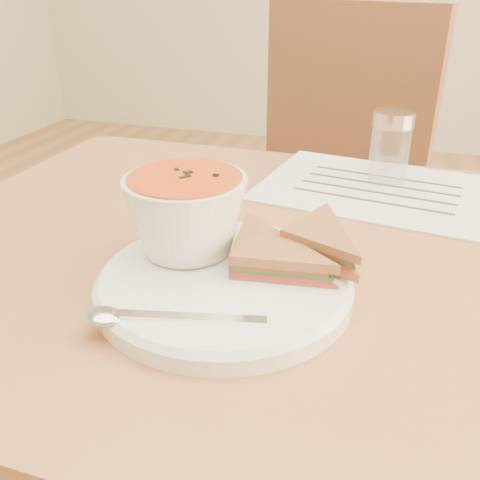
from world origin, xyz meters
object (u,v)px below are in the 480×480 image
at_px(chair_far, 297,232).
at_px(soup_bowl, 187,218).
at_px(condiment_shaker, 390,148).
at_px(plate, 224,285).

bearing_deg(chair_far, soup_bowl, 110.69).
bearing_deg(condiment_shaker, plate, -109.45).
relative_size(plate, soup_bowl, 2.01).
xyz_separation_m(chair_far, soup_bowl, (0.01, -0.66, 0.32)).
height_order(chair_far, condiment_shaker, chair_far).
distance_m(plate, condiment_shaker, 0.39).
distance_m(chair_far, soup_bowl, 0.73).
height_order(plate, condiment_shaker, condiment_shaker).
relative_size(plate, condiment_shaker, 2.36).
relative_size(chair_far, condiment_shaker, 9.18).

